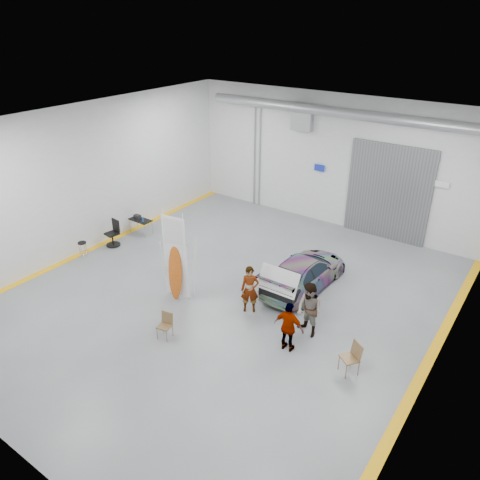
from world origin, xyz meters
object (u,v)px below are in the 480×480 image
Objects in this scene: folding_chair_near at (165,331)px; office_chair at (113,234)px; sedan_car at (304,272)px; shop_stool at (83,250)px; person_a at (250,289)px; folding_chair_far at (349,364)px; person_b at (309,310)px; person_c at (289,327)px; work_table at (140,219)px; surfboard_display at (174,264)px.

office_chair is at bearing 141.43° from folding_chair_near.
sedan_car is 9.03m from shop_stool.
person_a is at bearing 74.24° from sedan_car.
sedan_car is 4.59m from folding_chair_far.
person_c is (-0.14, -1.01, -0.08)m from person_b.
person_b is 2.60× the size of shop_stool.
person_b reaches higher than work_table.
person_a reaches higher than sedan_car.
sedan_car is at bearing 20.91° from shop_stool.
shop_stool is at bearing -87.90° from office_chair.
sedan_car is 5.05× the size of folding_chair_near.
office_chair is (-9.73, 0.68, -0.40)m from person_b.
person_a is 1.47× the size of office_chair.
sedan_car reaches higher than folding_chair_far.
surfboard_display is 5.25m from office_chair.
folding_chair_far is 0.90× the size of work_table.
person_b is at bearing 122.69° from sedan_car.
person_c is at bearing -78.23° from person_b.
person_a reaches higher than person_c.
shop_stool is at bearing -145.02° from folding_chair_far.
surfboard_display is 5.82m from work_table.
surfboard_display reaches higher than work_table.
person_b is at bearing 1.74° from surfboard_display.
person_a is 2.30m from person_c.
office_chair reaches higher than folding_chair_near.
folding_chair_near is at bearing -20.87° from office_chair.
person_c is 1.52× the size of work_table.
shop_stool is (-9.74, 0.19, -0.47)m from person_c.
person_a is at bearing -16.32° from work_table.
person_a is 0.51× the size of surfboard_display.
folding_chair_near is at bearing -38.45° from work_table.
folding_chair_near is at bearing -16.60° from shop_stool.
folding_chair_far is at bearing -44.24° from person_a.
shop_stool is 1.51m from office_chair.
surfboard_display reaches higher than person_a.
sedan_car is 4.37× the size of folding_chair_far.
sedan_car is 4.69m from surfboard_display.
folding_chair_near is (-3.38, -1.70, -0.56)m from person_c.
person_b is 1.87× the size of folding_chair_far.
work_table is (-9.70, 2.20, -0.23)m from person_b.
folding_chair_near is 7.90m from work_table.
work_table is at bearing 140.39° from surfboard_display.
work_table is (-7.50, 2.20, -0.16)m from person_a.
person_a reaches higher than office_chair.
folding_chair_near is 6.63m from shop_stool.
person_c is 1.96× the size of folding_chair_near.
person_a reaches higher than folding_chair_near.
person_c is 1.69× the size of folding_chair_far.
person_c is at bearing -57.72° from person_a.
surfboard_display is (-4.77, -0.83, 0.43)m from person_b.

